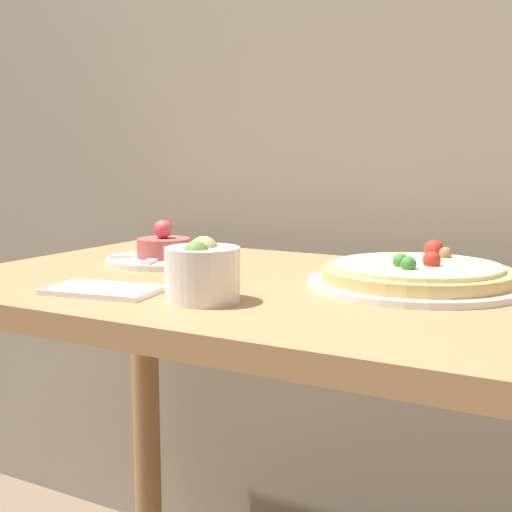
# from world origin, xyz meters

# --- Properties ---
(dining_table) EXTENTS (1.03, 0.63, 0.75)m
(dining_table) POSITION_xyz_m (0.00, 0.32, 0.61)
(dining_table) COLOR #AD7F51
(dining_table) RESTS_ON ground_plane
(pizza_plate) EXTENTS (0.32, 0.32, 0.06)m
(pizza_plate) POSITION_xyz_m (0.20, 0.39, 0.76)
(pizza_plate) COLOR white
(pizza_plate) RESTS_ON dining_table
(tartare_plate) EXTENTS (0.20, 0.20, 0.08)m
(tartare_plate) POSITION_xyz_m (-0.26, 0.39, 0.76)
(tartare_plate) COLOR white
(tartare_plate) RESTS_ON dining_table
(small_bowl) EXTENTS (0.10, 0.10, 0.09)m
(small_bowl) POSITION_xyz_m (-0.02, 0.15, 0.79)
(small_bowl) COLOR white
(small_bowl) RESTS_ON dining_table
(napkin) EXTENTS (0.17, 0.12, 0.01)m
(napkin) POSITION_xyz_m (-0.17, 0.13, 0.75)
(napkin) COLOR white
(napkin) RESTS_ON dining_table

